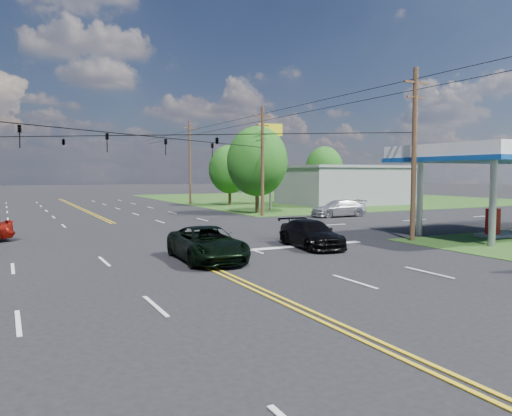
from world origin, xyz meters
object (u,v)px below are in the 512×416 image
retail_ne (344,186)px  tree_right_b (230,169)px  pole_ne (263,160)px  tree_right_a (257,161)px  pickup_dkgreen (207,244)px  suv_black (311,234)px  pole_right_far (190,162)px  pole_se (414,152)px  gas_canopy (509,157)px  tree_far_r (324,168)px

retail_ne → tree_right_b: tree_right_b is taller
retail_ne → pole_ne: bearing=-147.1°
tree_right_a → pickup_dkgreen: tree_right_a is taller
suv_black → retail_ne: bearing=56.6°
pole_ne → pole_right_far: bearing=90.0°
pole_se → tree_right_b: size_ratio=1.34×
gas_canopy → tree_right_a: size_ratio=1.49×
gas_canopy → tree_right_a: (-5.50, 22.00, 0.16)m
pole_right_far → pickup_dkgreen: 40.02m
pole_right_far → tree_far_r: size_ratio=1.31×
pickup_dkgreen → tree_right_b: bearing=67.9°
gas_canopy → pole_ne: size_ratio=1.28×
retail_ne → pole_se: bearing=-120.4°
retail_ne → tree_far_r: 11.02m
tree_far_r → tree_right_a: bearing=-138.0°
pole_ne → pickup_dkgreen: 22.92m
tree_far_r → suv_black: (-27.38, -38.50, -3.85)m
retail_ne → suv_black: (-23.38, -28.50, -1.51)m
tree_right_b → pickup_dkgreen: bearing=-115.4°
retail_ne → pole_ne: 20.43m
pole_ne → tree_right_b: size_ratio=1.34×
pole_right_far → tree_far_r: 21.10m
retail_ne → pole_se: 33.72m
pole_right_far → pole_se: bearing=-90.0°
retail_ne → gas_canopy: 31.88m
pole_se → tree_right_b: (3.50, 33.00, -0.70)m
pole_se → tree_far_r: (21.00, 39.00, -0.37)m
pole_ne → tree_right_b: (3.50, 15.00, -0.70)m
tree_right_b → tree_far_r: bearing=18.9°
retail_ne → pole_right_far: bearing=154.8°
suv_black → gas_canopy: bearing=-0.7°
gas_canopy → suv_black: (-12.88, 1.50, -4.02)m
retail_ne → pickup_dkgreen: retail_ne is taller
pickup_dkgreen → pole_se: bearing=6.7°
retail_ne → suv_black: bearing=-129.4°
tree_right_a → suv_black: (-7.38, -20.50, -4.18)m
retail_ne → tree_right_b: size_ratio=1.98×
retail_ne → tree_far_r: (4.00, 10.00, 2.34)m
pole_se → tree_far_r: bearing=61.7°
retail_ne → pole_se: (-17.00, -29.00, 2.72)m
gas_canopy → pole_se: pole_se is taller
pole_ne → tree_right_a: 3.16m
pole_right_far → tree_right_b: (3.50, -4.00, -0.95)m
tree_right_a → suv_black: 22.18m
tree_far_r → suv_black: 47.40m
retail_ne → tree_right_a: size_ratio=1.71×
pole_ne → tree_far_r: size_ratio=1.25×
pole_ne → tree_right_a: (1.00, 3.00, -0.05)m
pole_ne → suv_black: size_ratio=2.00×
pole_ne → tree_right_a: bearing=71.6°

